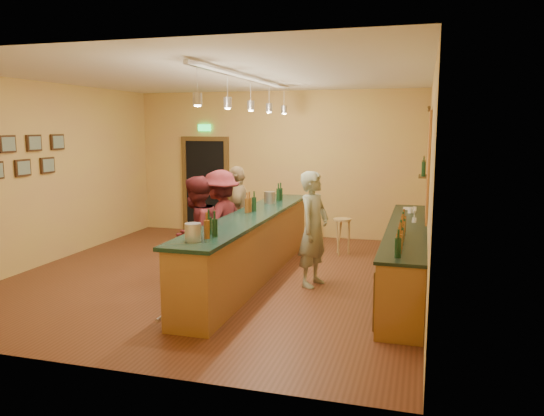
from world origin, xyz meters
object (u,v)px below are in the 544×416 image
(tasting_bar, at_px, (251,241))
(customer_b, at_px, (238,215))
(back_counter, at_px, (407,256))
(customer_c, at_px, (221,223))
(bartender, at_px, (314,229))
(bar_stool, at_px, (342,226))
(customer_a, at_px, (196,235))

(tasting_bar, xyz_separation_m, customer_b, (-0.55, 0.88, 0.26))
(back_counter, bearing_deg, tasting_bar, -175.70)
(customer_b, distance_m, customer_c, 0.82)
(bartender, bearing_deg, tasting_bar, 100.44)
(back_counter, relative_size, bar_stool, 6.52)
(customer_b, height_order, bar_stool, customer_b)
(customer_b, height_order, customer_c, customer_b)
(tasting_bar, relative_size, bartender, 2.89)
(customer_b, distance_m, bar_stool, 2.07)
(tasting_bar, bearing_deg, back_counter, 4.30)
(customer_b, bearing_deg, customer_a, -13.82)
(customer_a, distance_m, customer_b, 1.78)
(back_counter, xyz_separation_m, tasting_bar, (-2.41, -0.18, 0.12))
(customer_a, height_order, bar_stool, customer_a)
(bartender, height_order, bar_stool, bartender)
(customer_a, bearing_deg, back_counter, 120.43)
(customer_c, height_order, bar_stool, customer_c)
(tasting_bar, bearing_deg, customer_c, 174.13)
(customer_a, xyz_separation_m, bar_stool, (1.70, 2.91, -0.31))
(tasting_bar, height_order, bar_stool, tasting_bar)
(customer_c, bearing_deg, customer_b, -169.88)
(tasting_bar, distance_m, customer_b, 1.07)
(back_counter, bearing_deg, customer_a, -159.88)
(tasting_bar, relative_size, bar_stool, 7.31)
(back_counter, distance_m, tasting_bar, 2.42)
(tasting_bar, bearing_deg, bar_stool, 60.15)
(bartender, height_order, customer_b, bartender)
(back_counter, xyz_separation_m, customer_c, (-2.96, -0.12, 0.38))
(back_counter, relative_size, customer_c, 2.62)
(bartender, xyz_separation_m, customer_c, (-1.58, 0.14, -0.01))
(customer_a, bearing_deg, bar_stool, 160.01)
(customer_c, distance_m, bar_stool, 2.61)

